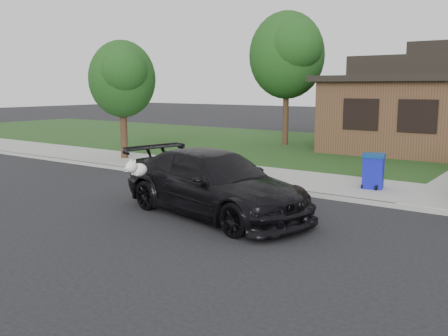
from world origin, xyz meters
The scene contains 8 objects.
ground centered at (0.00, 0.00, 0.00)m, with size 120.00×120.00×0.00m, color black.
sidewalk centered at (0.00, 5.00, 0.06)m, with size 60.00×3.00×0.12m, color gray.
curb centered at (0.00, 3.50, 0.06)m, with size 60.00×0.12×0.12m, color gray.
lawn centered at (0.00, 13.00, 0.07)m, with size 60.00×13.00×0.13m, color #193814.
sedan centered at (0.53, 0.42, 0.74)m, with size 5.39×3.07×1.47m.
recycling_bin centered at (2.65, 5.01, 0.61)m, with size 0.69×0.69×0.97m.
tree_0 centered at (-4.34, 12.88, 4.48)m, with size 3.78×3.60×6.34m.
tree_2 centered at (-7.38, 5.11, 3.27)m, with size 2.73×2.60×4.59m.
Camera 1 is at (7.23, -8.53, 2.92)m, focal length 40.00 mm.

